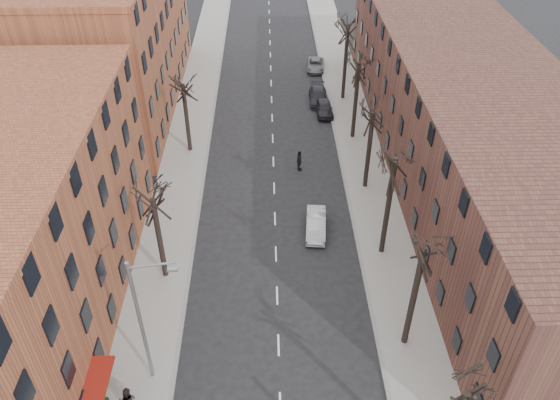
{
  "coord_description": "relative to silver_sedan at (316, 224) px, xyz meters",
  "views": [
    {
      "loc": [
        -0.43,
        -8.71,
        26.99
      ],
      "look_at": [
        0.32,
        21.16,
        4.0
      ],
      "focal_mm": 35.0,
      "sensor_mm": 36.0,
      "label": 1
    }
  ],
  "objects": [
    {
      "name": "tree_left_b",
      "position": [
        -10.64,
        11.58,
        -0.67
      ],
      "size": [
        5.2,
        5.2,
        9.5
      ],
      "primitive_type": null,
      "color": "black",
      "rests_on": "ground"
    },
    {
      "name": "sidewalk_right",
      "position": [
        4.96,
        12.58,
        -0.6
      ],
      "size": [
        4.0,
        90.0,
        0.15
      ],
      "primitive_type": "cube",
      "color": "gray",
      "rests_on": "ground"
    },
    {
      "name": "parked_car_far",
      "position": [
        2.22,
        29.09,
        -0.1
      ],
      "size": [
        2.27,
        4.28,
        1.15
      ],
      "primitive_type": "imported",
      "rotation": [
        0.0,
        0.0,
        -0.09
      ],
      "color": "slate",
      "rests_on": "ground"
    },
    {
      "name": "tree_left_a",
      "position": [
        -10.64,
        -4.42,
        -0.67
      ],
      "size": [
        5.2,
        5.2,
        9.5
      ],
      "primitive_type": null,
      "color": "black",
      "rests_on": "ground"
    },
    {
      "name": "tree_right_c",
      "position": [
        4.56,
        -2.42,
        -0.67
      ],
      "size": [
        5.2,
        5.2,
        11.6
      ],
      "primitive_type": null,
      "color": "black",
      "rests_on": "ground"
    },
    {
      "name": "building_right",
      "position": [
        12.96,
        7.58,
        4.33
      ],
      "size": [
        12.0,
        50.0,
        10.0
      ],
      "primitive_type": "cube",
      "color": "#513126",
      "rests_on": "ground"
    },
    {
      "name": "tree_right_f",
      "position": [
        4.56,
        21.58,
        -0.67
      ],
      "size": [
        5.2,
        5.2,
        11.6
      ],
      "primitive_type": null,
      "color": "black",
      "rests_on": "ground"
    },
    {
      "name": "silver_sedan",
      "position": [
        0.0,
        0.0,
        0.0
      ],
      "size": [
        1.77,
        4.2,
        1.35
      ],
      "primitive_type": "imported",
      "rotation": [
        0.0,
        0.0,
        -0.09
      ],
      "color": "#ABAFB2",
      "rests_on": "ground"
    },
    {
      "name": "parked_car_mid",
      "position": [
        1.88,
        20.97,
        -0.0
      ],
      "size": [
        1.96,
        4.65,
        1.34
      ],
      "primitive_type": "imported",
      "rotation": [
        0.0,
        0.0,
        -0.02
      ],
      "color": "black",
      "rests_on": "ground"
    },
    {
      "name": "pedestrian_b",
      "position": [
        -11.08,
        -14.64,
        0.44
      ],
      "size": [
        0.98,
        0.79,
        1.93
      ],
      "primitive_type": "imported",
      "rotation": [
        0.0,
        0.0,
        3.08
      ],
      "color": "black",
      "rests_on": "sidewalk_left"
    },
    {
      "name": "tree_right_e",
      "position": [
        4.56,
        13.58,
        -0.67
      ],
      "size": [
        5.2,
        5.2,
        10.8
      ],
      "primitive_type": null,
      "color": "black",
      "rests_on": "ground"
    },
    {
      "name": "sidewalk_left",
      "position": [
        -11.04,
        12.58,
        -0.6
      ],
      "size": [
        4.0,
        90.0,
        0.15
      ],
      "primitive_type": "cube",
      "color": "gray",
      "rests_on": "ground"
    },
    {
      "name": "building_left_far",
      "position": [
        -19.04,
        21.58,
        6.33
      ],
      "size": [
        12.0,
        28.0,
        14.0
      ],
      "primitive_type": "cube",
      "color": "brown",
      "rests_on": "ground"
    },
    {
      "name": "parked_car_near",
      "position": [
        2.26,
        18.31,
        0.01
      ],
      "size": [
        1.77,
        4.07,
        1.37
      ],
      "primitive_type": "imported",
      "rotation": [
        0.0,
        0.0,
        0.04
      ],
      "color": "black",
      "rests_on": "ground"
    },
    {
      "name": "streetlight",
      "position": [
        -10.07,
        -12.42,
        4.34
      ],
      "size": [
        2.45,
        0.22,
        9.03
      ],
      "color": "slate",
      "rests_on": "ground"
    },
    {
      "name": "pedestrian_crossing",
      "position": [
        -0.81,
        8.2,
        0.29
      ],
      "size": [
        0.59,
        1.18,
        1.94
      ],
      "primitive_type": "imported",
      "rotation": [
        0.0,
        0.0,
        1.67
      ],
      "color": "black",
      "rests_on": "ground"
    },
    {
      "name": "tree_right_b",
      "position": [
        4.56,
        -10.42,
        -0.67
      ],
      "size": [
        5.2,
        5.2,
        10.8
      ],
      "primitive_type": null,
      "color": "black",
      "rests_on": "ground"
    },
    {
      "name": "tree_right_d",
      "position": [
        4.56,
        5.58,
        -0.67
      ],
      "size": [
        5.2,
        5.2,
        10.0
      ],
      "primitive_type": null,
      "color": "black",
      "rests_on": "ground"
    }
  ]
}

